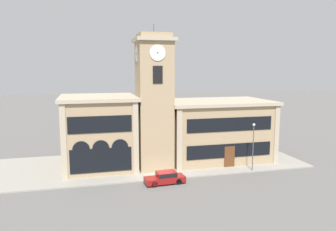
{
  "coord_description": "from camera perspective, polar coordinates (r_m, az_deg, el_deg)",
  "views": [
    {
      "loc": [
        -8.87,
        -37.57,
        13.53
      ],
      "look_at": [
        1.34,
        2.78,
        7.59
      ],
      "focal_mm": 35.0,
      "sensor_mm": 36.0,
      "label": 1
    }
  ],
  "objects": [
    {
      "name": "ground_plane",
      "position": [
        40.91,
        -0.88,
        -11.19
      ],
      "size": [
        300.0,
        300.0,
        0.0
      ],
      "primitive_type": "plane",
      "color": "#605E5B"
    },
    {
      "name": "sidewalk_kerb",
      "position": [
        47.69,
        -2.93,
        -8.27
      ],
      "size": [
        43.14,
        14.63,
        0.15
      ],
      "color": "gray",
      "rests_on": "ground_plane"
    },
    {
      "name": "clock_tower",
      "position": [
        43.71,
        -2.42,
        2.27
      ],
      "size": [
        5.15,
        5.15,
        19.27
      ],
      "color": "tan",
      "rests_on": "ground_plane"
    },
    {
      "name": "town_hall_left_wing",
      "position": [
        46.07,
        -11.95,
        -2.76
      ],
      "size": [
        10.15,
        10.55,
        9.89
      ],
      "color": "tan",
      "rests_on": "ground_plane"
    },
    {
      "name": "town_hall_right_wing",
      "position": [
        49.87,
        8.35,
        -2.44
      ],
      "size": [
        15.74,
        10.55,
        8.88
      ],
      "color": "tan",
      "rests_on": "ground_plane"
    },
    {
      "name": "parked_car_near",
      "position": [
        39.5,
        -0.46,
        -10.73
      ],
      "size": [
        4.88,
        2.09,
        1.46
      ],
      "rotation": [
        0.0,
        0.0,
        3.21
      ],
      "color": "maroon",
      "rests_on": "ground_plane"
    },
    {
      "name": "street_lamp",
      "position": [
        44.55,
        14.64,
        -4.17
      ],
      "size": [
        0.36,
        0.36,
        6.32
      ],
      "color": "#4C4C51",
      "rests_on": "sidewalk_kerb"
    },
    {
      "name": "bollard",
      "position": [
        41.2,
        -0.46,
        -10.06
      ],
      "size": [
        0.18,
        0.18,
        1.06
      ],
      "color": "black",
      "rests_on": "sidewalk_kerb"
    }
  ]
}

